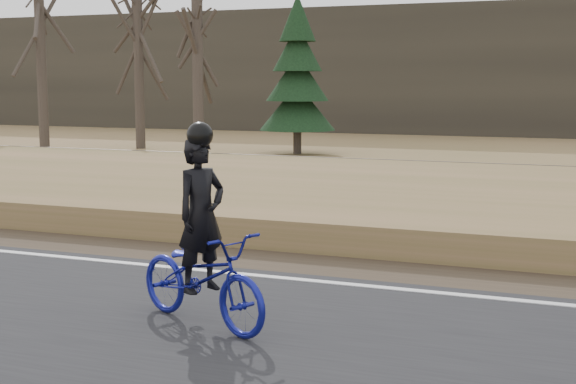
% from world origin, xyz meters
% --- Properties ---
extents(ground, '(120.00, 120.00, 0.00)m').
position_xyz_m(ground, '(0.00, 0.00, 0.00)').
color(ground, '#926D4A').
rests_on(ground, ground).
extents(edge_line, '(120.00, 0.12, 0.01)m').
position_xyz_m(edge_line, '(0.00, 0.20, 0.07)').
color(edge_line, silver).
rests_on(edge_line, road).
extents(shoulder, '(120.00, 1.60, 0.04)m').
position_xyz_m(shoulder, '(0.00, 1.20, 0.02)').
color(shoulder, '#473A2B').
rests_on(shoulder, ground).
extents(embankment, '(120.00, 5.00, 0.44)m').
position_xyz_m(embankment, '(0.00, 4.20, 0.22)').
color(embankment, '#926D4A').
rests_on(embankment, ground).
extents(ballast, '(120.00, 3.00, 0.45)m').
position_xyz_m(ballast, '(0.00, 8.00, 0.23)').
color(ballast, slate).
rests_on(ballast, ground).
extents(railroad, '(120.00, 2.40, 0.29)m').
position_xyz_m(railroad, '(0.00, 8.00, 0.53)').
color(railroad, black).
rests_on(railroad, ballast).
extents(treeline_backdrop, '(120.00, 4.00, 6.00)m').
position_xyz_m(treeline_backdrop, '(0.00, 30.00, 3.00)').
color(treeline_backdrop, '#383328').
rests_on(treeline_backdrop, ground).
extents(cyclist, '(1.94, 1.32, 2.03)m').
position_xyz_m(cyclist, '(2.87, -1.86, 0.70)').
color(cyclist, navy).
rests_on(cyclist, road).
extents(bare_tree_far_left, '(0.36, 0.36, 7.11)m').
position_xyz_m(bare_tree_far_left, '(-11.77, 14.36, 3.56)').
color(bare_tree_far_left, '#453B32').
rests_on(bare_tree_far_left, ground).
extents(bare_tree_left, '(0.36, 0.36, 8.26)m').
position_xyz_m(bare_tree_left, '(-9.44, 16.94, 4.13)').
color(bare_tree_left, '#453B32').
rests_on(bare_tree_left, ground).
extents(bare_tree_near_left, '(0.36, 0.36, 6.36)m').
position_xyz_m(bare_tree_near_left, '(-5.73, 14.50, 3.18)').
color(bare_tree_near_left, '#453B32').
rests_on(bare_tree_near_left, ground).
extents(conifer, '(2.60, 2.60, 5.41)m').
position_xyz_m(conifer, '(-3.23, 16.99, 2.56)').
color(conifer, '#453B32').
rests_on(conifer, ground).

